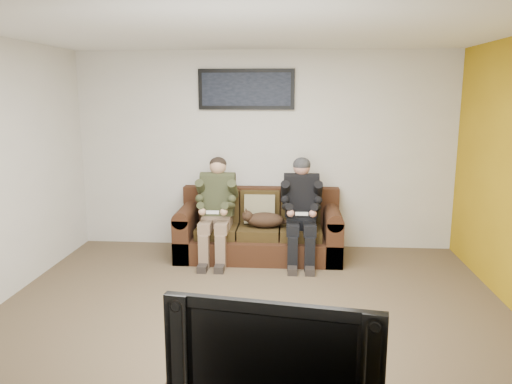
# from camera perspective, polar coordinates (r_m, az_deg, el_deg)

# --- Properties ---
(floor) EXTENTS (5.00, 5.00, 0.00)m
(floor) POSITION_cam_1_polar(r_m,az_deg,el_deg) (4.81, -0.57, -14.02)
(floor) COLOR brown
(floor) RESTS_ON ground
(ceiling) EXTENTS (5.00, 5.00, 0.00)m
(ceiling) POSITION_cam_1_polar(r_m,az_deg,el_deg) (4.39, -0.64, 18.38)
(ceiling) COLOR silver
(ceiling) RESTS_ON ground
(wall_back) EXTENTS (5.00, 0.00, 5.00)m
(wall_back) POSITION_cam_1_polar(r_m,az_deg,el_deg) (6.64, 1.01, 4.73)
(wall_back) COLOR beige
(wall_back) RESTS_ON ground
(wall_front) EXTENTS (5.00, 0.00, 5.00)m
(wall_front) POSITION_cam_1_polar(r_m,az_deg,el_deg) (2.25, -5.40, -8.47)
(wall_front) COLOR beige
(wall_front) RESTS_ON ground
(sofa) EXTENTS (2.05, 0.88, 0.84)m
(sofa) POSITION_cam_1_polar(r_m,az_deg,el_deg) (6.41, 0.40, -4.47)
(sofa) COLOR #381E11
(sofa) RESTS_ON ground
(throw_pillow) EXTENTS (0.39, 0.19, 0.39)m
(throw_pillow) POSITION_cam_1_polar(r_m,az_deg,el_deg) (6.38, 0.43, -1.97)
(throw_pillow) COLOR #827755
(throw_pillow) RESTS_ON sofa
(throw_blanket) EXTENTS (0.42, 0.20, 0.07)m
(throw_blanket) POSITION_cam_1_polar(r_m,az_deg,el_deg) (6.61, -4.80, 0.60)
(throw_blanket) COLOR tan
(throw_blanket) RESTS_ON sofa
(person_left) EXTENTS (0.51, 0.87, 1.27)m
(person_left) POSITION_cam_1_polar(r_m,az_deg,el_deg) (6.21, -4.54, -1.34)
(person_left) COLOR #7E634E
(person_left) RESTS_ON sofa
(person_right) EXTENTS (0.51, 0.86, 1.27)m
(person_right) POSITION_cam_1_polar(r_m,az_deg,el_deg) (6.14, 5.20, -1.46)
(person_right) COLOR black
(person_right) RESTS_ON sofa
(cat) EXTENTS (0.66, 0.26, 0.24)m
(cat) POSITION_cam_1_polar(r_m,az_deg,el_deg) (6.20, 0.88, -3.17)
(cat) COLOR #422A1A
(cat) RESTS_ON sofa
(framed_poster) EXTENTS (1.25, 0.05, 0.52)m
(framed_poster) POSITION_cam_1_polar(r_m,az_deg,el_deg) (6.58, -1.12, 11.65)
(framed_poster) COLOR black
(framed_poster) RESTS_ON wall_back
(television) EXTENTS (1.12, 0.32, 0.64)m
(television) POSITION_cam_1_polar(r_m,az_deg,el_deg) (2.73, 2.22, -17.75)
(television) COLOR black
(television) RESTS_ON tv_stand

